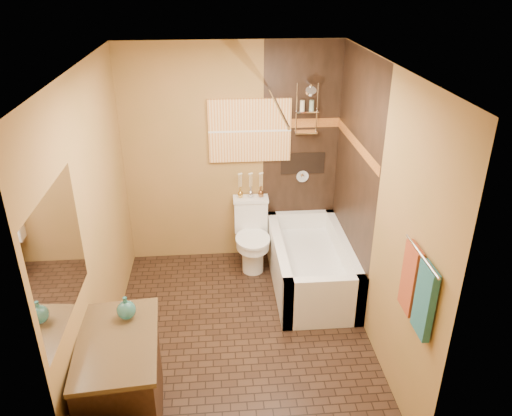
{
  "coord_description": "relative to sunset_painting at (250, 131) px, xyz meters",
  "views": [
    {
      "loc": [
        -0.17,
        -3.76,
        3.16
      ],
      "look_at": [
        0.18,
        0.4,
        1.14
      ],
      "focal_mm": 35.0,
      "sensor_mm": 36.0,
      "label": 1
    }
  ],
  "objects": [
    {
      "name": "wall_back",
      "position": [
        -0.2,
        0.02,
        -0.3
      ],
      "size": [
        2.4,
        0.02,
        2.5
      ],
      "primitive_type": "cube",
      "color": "#A2713E",
      "rests_on": "floor"
    },
    {
      "name": "curtain_rod",
      "position": [
        0.2,
        -0.73,
        0.47
      ],
      "size": [
        0.03,
        1.55,
        0.03
      ],
      "primitive_type": "cylinder",
      "rotation": [
        1.57,
        0.0,
        0.0
      ],
      "color": "silver",
      "rests_on": "wall_back"
    },
    {
      "name": "alcove_tile_right",
      "position": [
        0.99,
        -0.73,
        -0.3
      ],
      "size": [
        0.01,
        1.5,
        2.5
      ],
      "primitive_type": "cube",
      "color": "black",
      "rests_on": "wall_right"
    },
    {
      "name": "towel_rust",
      "position": [
        0.96,
        -2.4,
        -0.37
      ],
      "size": [
        0.05,
        0.22,
        0.52
      ],
      "primitive_type": "cube",
      "color": "#9B2E1C",
      "rests_on": "towel_bar"
    },
    {
      "name": "wall_right",
      "position": [
        1.0,
        -1.48,
        -0.3
      ],
      "size": [
        0.02,
        3.0,
        2.5
      ],
      "primitive_type": "cube",
      "color": "#A2713E",
      "rests_on": "floor"
    },
    {
      "name": "shower_fixtures",
      "position": [
        0.6,
        -0.1,
        0.12
      ],
      "size": [
        0.24,
        0.33,
        1.16
      ],
      "color": "silver",
      "rests_on": "floor"
    },
    {
      "name": "bud_vases",
      "position": [
        -0.0,
        -0.09,
        -0.6
      ],
      "size": [
        0.3,
        0.06,
        0.29
      ],
      "color": "gold",
      "rests_on": "toilet"
    },
    {
      "name": "floor",
      "position": [
        -0.2,
        -1.48,
        -1.55
      ],
      "size": [
        3.0,
        3.0,
        0.0
      ],
      "primitive_type": "plane",
      "color": "black",
      "rests_on": "ground"
    },
    {
      "name": "sunset_painting",
      "position": [
        0.0,
        0.0,
        0.0
      ],
      "size": [
        0.9,
        0.04,
        0.7
      ],
      "primitive_type": "cube",
      "color": "orange",
      "rests_on": "wall_back"
    },
    {
      "name": "ceiling",
      "position": [
        -0.2,
        -1.48,
        0.95
      ],
      "size": [
        3.0,
        3.0,
        0.0
      ],
      "primitive_type": "plane",
      "color": "silver",
      "rests_on": "wall_back"
    },
    {
      "name": "mosaic_band_back",
      "position": [
        0.57,
        0.0,
        0.07
      ],
      "size": [
        0.85,
        0.01,
        0.1
      ],
      "primitive_type": "cube",
      "color": "brown",
      "rests_on": "alcove_tile_back"
    },
    {
      "name": "mosaic_band_right",
      "position": [
        0.98,
        -0.73,
        0.07
      ],
      "size": [
        0.01,
        1.5,
        0.1
      ],
      "primitive_type": "cube",
      "color": "brown",
      "rests_on": "alcove_tile_right"
    },
    {
      "name": "toilet",
      "position": [
        0.0,
        -0.26,
        -1.15
      ],
      "size": [
        0.4,
        0.59,
        0.79
      ],
      "rotation": [
        0.0,
        0.0,
        -0.01
      ],
      "color": "white",
      "rests_on": "floor"
    },
    {
      "name": "wall_left",
      "position": [
        -1.4,
        -1.48,
        -0.3
      ],
      "size": [
        0.02,
        3.0,
        2.5
      ],
      "primitive_type": "cube",
      "color": "#A2713E",
      "rests_on": "floor"
    },
    {
      "name": "vanity",
      "position": [
        -1.12,
        -2.43,
        -1.14
      ],
      "size": [
        0.63,
        0.96,
        0.81
      ],
      "rotation": [
        0.0,
        0.0,
        0.08
      ],
      "color": "black",
      "rests_on": "floor"
    },
    {
      "name": "alcove_niche",
      "position": [
        0.6,
        0.01,
        -0.4
      ],
      "size": [
        0.5,
        0.01,
        0.25
      ],
      "primitive_type": "cube",
      "color": "black",
      "rests_on": "alcove_tile_back"
    },
    {
      "name": "towel_bar",
      "position": [
        0.95,
        -2.53,
        -0.1
      ],
      "size": [
        0.02,
        0.55,
        0.02
      ],
      "primitive_type": "cylinder",
      "rotation": [
        1.57,
        0.0,
        0.0
      ],
      "color": "silver",
      "rests_on": "wall_right"
    },
    {
      "name": "alcove_tile_back",
      "position": [
        0.57,
        0.01,
        -0.3
      ],
      "size": [
        0.85,
        0.01,
        2.5
      ],
      "primitive_type": "cube",
      "color": "black",
      "rests_on": "wall_back"
    },
    {
      "name": "vanity_mirror",
      "position": [
        -1.39,
        -2.43,
        -0.05
      ],
      "size": [
        0.01,
        1.0,
        0.9
      ],
      "primitive_type": "cube",
      "color": "white",
      "rests_on": "wall_left"
    },
    {
      "name": "towel_teal",
      "position": [
        0.96,
        -2.66,
        -0.37
      ],
      "size": [
        0.05,
        0.22,
        0.52
      ],
      "primitive_type": "cube",
      "color": "#1D5261",
      "rests_on": "towel_bar"
    },
    {
      "name": "bathtub",
      "position": [
        0.6,
        -0.73,
        -1.33
      ],
      "size": [
        0.8,
        1.5,
        0.55
      ],
      "color": "white",
      "rests_on": "floor"
    },
    {
      "name": "wall_front",
      "position": [
        -0.2,
        -2.98,
        -0.3
      ],
      "size": [
        2.4,
        0.02,
        2.5
      ],
      "primitive_type": "cube",
      "color": "#A2713E",
      "rests_on": "floor"
    },
    {
      "name": "teal_bottle",
      "position": [
        -1.07,
        -2.19,
        -0.65
      ],
      "size": [
        0.15,
        0.15,
        0.22
      ],
      "primitive_type": null,
      "rotation": [
        0.0,
        0.0,
        -0.04
      ],
      "color": "#236B68",
      "rests_on": "vanity"
    }
  ]
}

